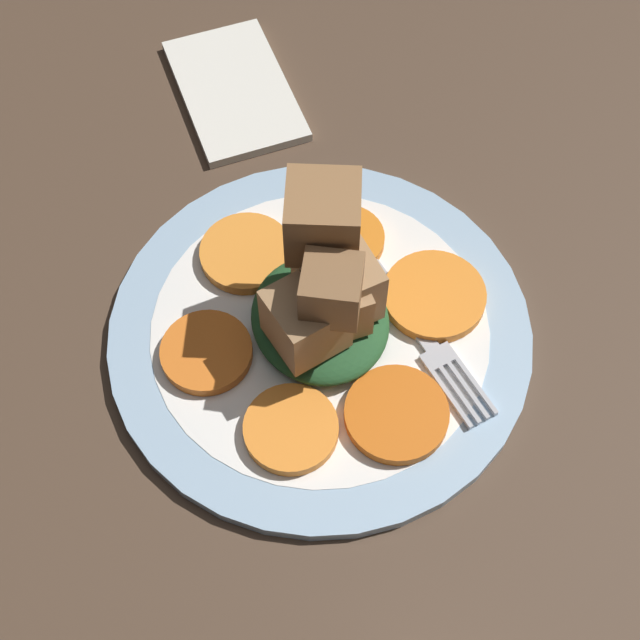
# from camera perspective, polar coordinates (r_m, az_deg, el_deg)

# --- Properties ---
(table_slab) EXTENTS (1.20, 1.20, 0.02)m
(table_slab) POSITION_cam_1_polar(r_m,az_deg,el_deg) (0.64, 0.00, -1.41)
(table_slab) COLOR #4C3828
(table_slab) RESTS_ON ground
(plate) EXTENTS (0.30, 0.30, 0.01)m
(plate) POSITION_cam_1_polar(r_m,az_deg,el_deg) (0.63, 0.00, -0.73)
(plate) COLOR #99B7D1
(plate) RESTS_ON table_slab
(carrot_slice_0) EXTENTS (0.06, 0.06, 0.01)m
(carrot_slice_0) POSITION_cam_1_polar(r_m,az_deg,el_deg) (0.61, -7.28, -2.06)
(carrot_slice_0) COLOR orange
(carrot_slice_0) RESTS_ON plate
(carrot_slice_1) EXTENTS (0.06, 0.06, 0.01)m
(carrot_slice_1) POSITION_cam_1_polar(r_m,az_deg,el_deg) (0.58, -1.87, -6.98)
(carrot_slice_1) COLOR orange
(carrot_slice_1) RESTS_ON plate
(carrot_slice_2) EXTENTS (0.07, 0.07, 0.01)m
(carrot_slice_2) POSITION_cam_1_polar(r_m,az_deg,el_deg) (0.59, 4.92, -6.02)
(carrot_slice_2) COLOR #D76115
(carrot_slice_2) RESTS_ON plate
(carrot_slice_3) EXTENTS (0.07, 0.07, 0.01)m
(carrot_slice_3) POSITION_cam_1_polar(r_m,az_deg,el_deg) (0.64, 7.32, 1.55)
(carrot_slice_3) COLOR orange
(carrot_slice_3) RESTS_ON plate
(carrot_slice_4) EXTENTS (0.06, 0.06, 0.01)m
(carrot_slice_4) POSITION_cam_1_polar(r_m,az_deg,el_deg) (0.66, 1.60, 5.20)
(carrot_slice_4) COLOR orange
(carrot_slice_4) RESTS_ON plate
(carrot_slice_5) EXTENTS (0.07, 0.07, 0.01)m
(carrot_slice_5) POSITION_cam_1_polar(r_m,az_deg,el_deg) (0.65, -4.74, 4.29)
(carrot_slice_5) COLOR orange
(carrot_slice_5) RESTS_ON plate
(center_pile) EXTENTS (0.11, 0.09, 0.12)m
(center_pile) POSITION_cam_1_polar(r_m,az_deg,el_deg) (0.59, 0.24, 1.70)
(center_pile) COLOR #235128
(center_pile) RESTS_ON plate
(fork) EXTENTS (0.18, 0.05, 0.00)m
(fork) POSITION_cam_1_polar(r_m,az_deg,el_deg) (0.63, 6.03, -0.20)
(fork) COLOR #B2B2B7
(fork) RESTS_ON plate
(napkin) EXTENTS (0.14, 0.09, 0.01)m
(napkin) POSITION_cam_1_polar(r_m,az_deg,el_deg) (0.78, -5.48, 14.44)
(napkin) COLOR silver
(napkin) RESTS_ON table_slab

